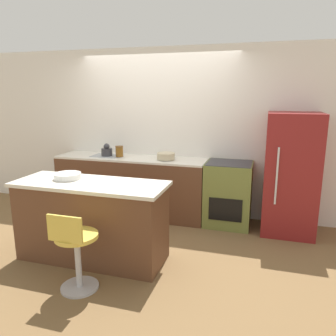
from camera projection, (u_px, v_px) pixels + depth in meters
ground_plane at (146, 223)px, 4.94m from camera, size 14.00×14.00×0.00m
wall_back at (159, 132)px, 5.25m from camera, size 8.00×0.06×2.60m
back_counter at (131, 186)px, 5.23m from camera, size 2.39×0.60×0.94m
kitchen_island at (92, 221)px, 3.79m from camera, size 1.76×0.66×0.93m
oven_range at (228, 194)px, 4.80m from camera, size 0.66×0.61×0.94m
refrigerator at (291, 174)px, 4.46m from camera, size 0.70×0.69×1.66m
stool_chair at (76, 251)px, 3.17m from camera, size 0.42×0.42×0.83m
kettle at (107, 151)px, 5.19m from camera, size 0.17×0.17×0.20m
mixing_bowl at (166, 156)px, 4.92m from camera, size 0.27×0.27×0.10m
canister_jar at (119, 151)px, 5.13m from camera, size 0.12×0.12×0.17m
fruit_bowl at (68, 176)px, 3.83m from camera, size 0.31×0.31×0.07m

